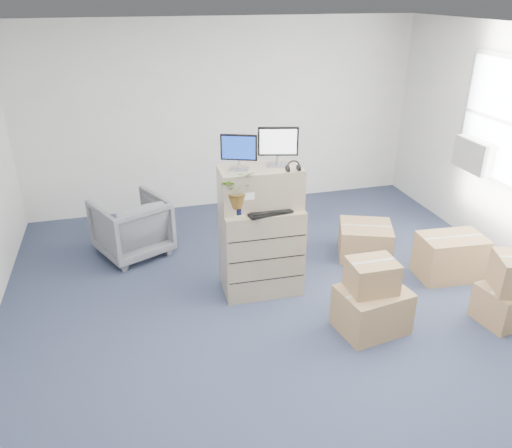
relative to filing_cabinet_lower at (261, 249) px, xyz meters
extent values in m
plane|color=#2A334C|center=(0.14, -0.90, -0.51)|extent=(7.00, 7.00, 0.00)
cube|color=silver|center=(0.14, 2.61, 0.89)|extent=(6.00, 0.02, 2.80)
cube|color=#BBBCB7|center=(3.01, 0.50, 0.69)|extent=(0.24, 0.60, 0.40)
cube|color=gray|center=(0.00, 0.00, 0.00)|extent=(0.88, 0.56, 1.01)
cube|color=gray|center=(0.00, 0.05, 0.72)|extent=(0.88, 0.46, 0.43)
cube|color=#99999E|center=(-0.23, 0.05, 0.95)|extent=(0.24, 0.21, 0.01)
cylinder|color=#99999E|center=(-0.23, 0.05, 1.00)|extent=(0.03, 0.03, 0.09)
cube|color=black|center=(-0.23, 0.05, 1.18)|extent=(0.36, 0.16, 0.27)
cube|color=navy|center=(-0.23, 0.04, 1.18)|extent=(0.32, 0.13, 0.23)
cube|color=#99999E|center=(0.19, 0.06, 0.95)|extent=(0.25, 0.21, 0.02)
cylinder|color=#99999E|center=(0.19, 0.06, 1.01)|extent=(0.04, 0.04, 0.10)
cube|color=black|center=(0.19, 0.06, 1.21)|extent=(0.41, 0.14, 0.30)
cube|color=white|center=(0.19, 0.05, 1.21)|extent=(0.37, 0.10, 0.26)
torus|color=black|center=(0.30, -0.12, 0.98)|extent=(0.15, 0.02, 0.14)
cube|color=black|center=(0.04, -0.15, 0.52)|extent=(0.50, 0.27, 0.02)
ellipsoid|color=silver|center=(0.29, -0.07, 0.52)|extent=(0.11, 0.09, 0.03)
cylinder|color=gray|center=(0.07, 0.01, 0.64)|extent=(0.08, 0.08, 0.27)
cube|color=silver|center=(0.00, 0.07, 0.52)|extent=(0.05, 0.04, 0.02)
cube|color=black|center=(0.00, 0.07, 0.57)|extent=(0.05, 0.02, 0.10)
cube|color=black|center=(0.39, 0.13, 0.54)|extent=(0.20, 0.16, 0.06)
cube|color=#4698F0|center=(0.31, 0.13, 0.61)|extent=(0.26, 0.16, 0.09)
cylinder|color=#9BB18E|center=(-0.28, -0.08, 0.51)|extent=(0.20, 0.20, 0.02)
cylinder|color=black|center=(-0.28, -0.08, 0.59)|extent=(0.17, 0.17, 0.13)
imported|color=#265C1A|center=(-0.28, -0.08, 0.75)|extent=(0.40, 0.43, 0.31)
imported|color=slate|center=(-1.37, 1.25, -0.09)|extent=(1.06, 1.03, 0.84)
cube|color=#9B744B|center=(0.87, -1.02, -0.28)|extent=(0.73, 0.61, 0.46)
cube|color=#9B744B|center=(2.28, -1.25, -0.31)|extent=(0.60, 0.52, 0.39)
cube|color=#9B744B|center=(1.50, 0.40, -0.29)|extent=(0.81, 0.78, 0.43)
cube|color=#9B744B|center=(0.84, -0.99, 0.11)|extent=(0.46, 0.37, 0.32)
cube|color=#9B744B|center=(2.24, -0.33, -0.24)|extent=(0.77, 0.53, 0.53)
camera|label=1|loc=(-1.34, -4.72, 2.65)|focal=35.00mm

